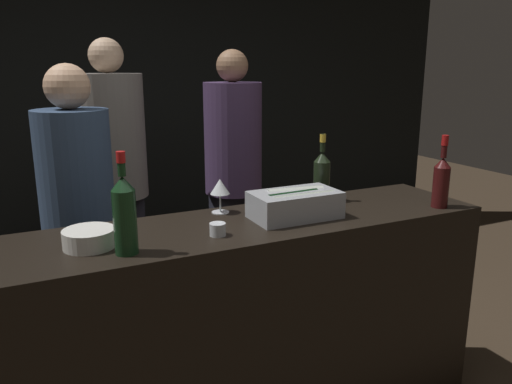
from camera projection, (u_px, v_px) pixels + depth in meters
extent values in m
cube|color=black|center=(131.00, 98.00, 4.18)|extent=(6.40, 0.06, 2.80)
cube|color=black|center=(259.00, 328.00, 2.25)|extent=(2.06, 0.53, 1.02)
cube|color=#9EA0A5|center=(295.00, 205.00, 2.16)|extent=(0.38, 0.21, 0.12)
cylinder|color=#9EA899|center=(304.00, 200.00, 2.12)|extent=(0.29, 0.07, 0.06)
cylinder|color=black|center=(293.00, 199.00, 2.15)|extent=(0.24, 0.07, 0.06)
cylinder|color=#B2B7AD|center=(295.00, 195.00, 2.20)|extent=(0.26, 0.11, 0.07)
cylinder|color=silver|center=(89.00, 238.00, 1.81)|extent=(0.19, 0.19, 0.07)
cylinder|color=gray|center=(89.00, 231.00, 1.80)|extent=(0.15, 0.15, 0.01)
cylinder|color=silver|center=(220.00, 212.00, 2.24)|extent=(0.08, 0.08, 0.00)
cylinder|color=silver|center=(220.00, 203.00, 2.23)|extent=(0.01, 0.01, 0.08)
cone|color=silver|center=(220.00, 186.00, 2.22)|extent=(0.09, 0.09, 0.07)
cylinder|color=silver|center=(218.00, 229.00, 1.94)|extent=(0.06, 0.06, 0.05)
sphere|color=#F9D67F|center=(218.00, 229.00, 1.93)|extent=(0.03, 0.03, 0.03)
cylinder|color=black|center=(321.00, 182.00, 2.42)|extent=(0.08, 0.08, 0.19)
cone|color=black|center=(322.00, 157.00, 2.39)|extent=(0.08, 0.08, 0.05)
cylinder|color=black|center=(323.00, 143.00, 2.37)|extent=(0.03, 0.03, 0.08)
cylinder|color=gold|center=(323.00, 138.00, 2.36)|extent=(0.03, 0.03, 0.04)
cylinder|color=#380F0F|center=(441.00, 187.00, 2.31)|extent=(0.07, 0.07, 0.19)
cone|color=#380F0F|center=(443.00, 163.00, 2.28)|extent=(0.07, 0.07, 0.04)
cylinder|color=#380F0F|center=(445.00, 147.00, 2.26)|extent=(0.03, 0.03, 0.10)
cylinder|color=maroon|center=(445.00, 140.00, 2.26)|extent=(0.03, 0.03, 0.05)
cylinder|color=#143319|center=(125.00, 222.00, 1.73)|extent=(0.08, 0.08, 0.23)
cone|color=#143319|center=(122.00, 183.00, 1.70)|extent=(0.08, 0.08, 0.05)
cylinder|color=#143319|center=(121.00, 164.00, 1.68)|extent=(0.03, 0.03, 0.09)
cylinder|color=red|center=(121.00, 157.00, 1.67)|extent=(0.03, 0.03, 0.04)
cube|color=black|center=(234.00, 247.00, 3.55)|extent=(0.29, 0.21, 0.82)
cylinder|color=#473356|center=(233.00, 139.00, 3.36)|extent=(0.39, 0.39, 0.74)
sphere|color=#997051|center=(232.00, 66.00, 3.24)|extent=(0.21, 0.21, 0.21)
cube|color=black|center=(120.00, 257.00, 3.32)|extent=(0.31, 0.23, 0.85)
cylinder|color=slate|center=(112.00, 136.00, 3.12)|extent=(0.42, 0.42, 0.77)
sphere|color=beige|center=(106.00, 55.00, 3.00)|extent=(0.21, 0.21, 0.21)
cube|color=black|center=(88.00, 320.00, 2.58)|extent=(0.26, 0.19, 0.76)
cylinder|color=#334766|center=(76.00, 183.00, 2.40)|extent=(0.35, 0.35, 0.70)
sphere|color=tan|center=(67.00, 86.00, 2.29)|extent=(0.21, 0.21, 0.21)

